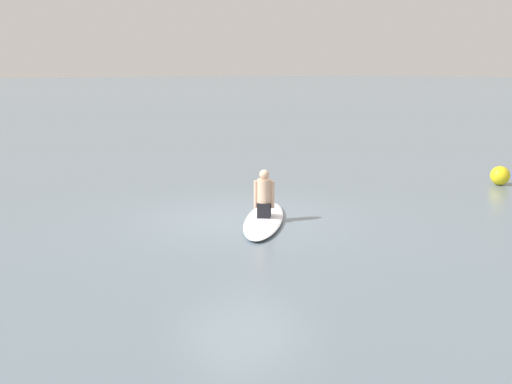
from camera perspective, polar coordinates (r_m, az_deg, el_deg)
name	(u,v)px	position (r m, az deg, el deg)	size (l,w,h in m)	color
ground_plane	(243,219)	(12.50, -1.16, -2.38)	(400.00, 400.00, 0.00)	slate
surfboard	(264,219)	(12.21, 0.72, -2.45)	(3.16, 0.70, 0.11)	white
person_paddler	(264,196)	(12.11, 0.73, -0.32)	(0.38, 0.38, 0.90)	black
buoy_marker	(500,176)	(17.17, 20.82, 1.37)	(0.48, 0.48, 0.48)	yellow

